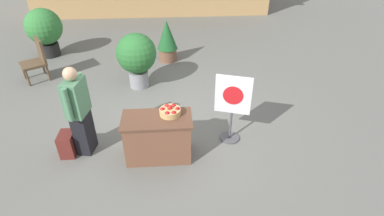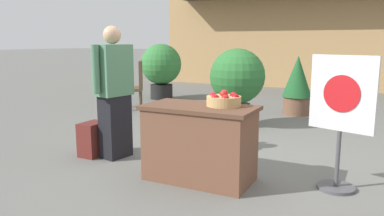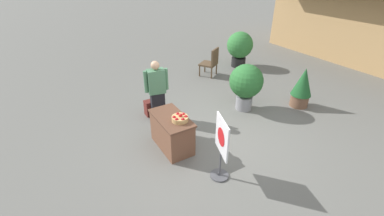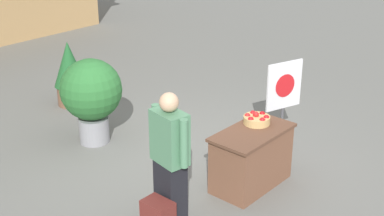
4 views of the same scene
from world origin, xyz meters
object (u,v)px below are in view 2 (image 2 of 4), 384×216
(apple_basket, at_px, (224,100))
(backpack, at_px, (93,139))
(display_table, at_px, (200,143))
(person_visitor, at_px, (114,92))
(potted_plant_near_left, at_px, (297,84))
(potted_plant_far_right, at_px, (237,80))
(poster_board, at_px, (341,117))
(patio_chair, at_px, (134,83))
(potted_plant_near_right, at_px, (161,67))

(apple_basket, bearing_deg, backpack, 178.13)
(display_table, relative_size, person_visitor, 0.71)
(potted_plant_near_left, height_order, potted_plant_far_right, potted_plant_far_right)
(apple_basket, relative_size, poster_board, 0.27)
(patio_chair, height_order, potted_plant_near_right, potted_plant_near_right)
(poster_board, bearing_deg, person_visitor, -69.31)
(patio_chair, height_order, potted_plant_far_right, potted_plant_far_right)
(display_table, relative_size, backpack, 2.69)
(person_visitor, relative_size, potted_plant_near_left, 1.39)
(display_table, distance_m, potted_plant_far_right, 2.61)
(person_visitor, xyz_separation_m, potted_plant_near_left, (1.43, 3.77, -0.21))
(backpack, bearing_deg, display_table, -5.64)
(backpack, distance_m, potted_plant_near_right, 4.81)
(backpack, xyz_separation_m, poster_board, (2.84, 0.21, 0.50))
(apple_basket, height_order, patio_chair, patio_chair)
(backpack, bearing_deg, person_visitor, 15.47)
(poster_board, relative_size, potted_plant_far_right, 0.99)
(poster_board, bearing_deg, potted_plant_far_right, -122.20)
(apple_basket, xyz_separation_m, person_visitor, (-1.48, 0.14, -0.03))
(poster_board, bearing_deg, backpack, -68.00)
(patio_chair, distance_m, potted_plant_near_left, 3.31)
(potted_plant_near_left, relative_size, potted_plant_far_right, 0.88)
(backpack, distance_m, patio_chair, 3.31)
(poster_board, height_order, potted_plant_near_left, poster_board)
(poster_board, distance_m, potted_plant_far_right, 2.82)
(display_table, distance_m, backpack, 1.57)
(backpack, relative_size, patio_chair, 0.41)
(person_visitor, bearing_deg, backpack, -154.04)
(display_table, bearing_deg, patio_chair, 134.17)
(apple_basket, relative_size, potted_plant_near_left, 0.30)
(apple_basket, relative_size, backpack, 0.82)
(patio_chair, relative_size, potted_plant_near_right, 0.75)
(potted_plant_near_right, relative_size, potted_plant_near_left, 1.18)
(display_table, distance_m, potted_plant_near_right, 5.67)
(display_table, bearing_deg, poster_board, 15.76)
(person_visitor, bearing_deg, display_table, -0.00)
(apple_basket, xyz_separation_m, patio_chair, (-3.24, 3.01, -0.29))
(poster_board, height_order, potted_plant_far_right, potted_plant_far_right)
(potted_plant_far_right, bearing_deg, patio_chair, 166.88)
(person_visitor, relative_size, poster_board, 1.24)
(person_visitor, xyz_separation_m, potted_plant_far_right, (0.73, 2.29, -0.02))
(backpack, bearing_deg, poster_board, 4.26)
(person_visitor, relative_size, patio_chair, 1.57)
(display_table, height_order, potted_plant_near_left, potted_plant_near_left)
(person_visitor, distance_m, patio_chair, 3.38)
(display_table, xyz_separation_m, potted_plant_near_right, (-3.27, 4.61, 0.40))
(person_visitor, xyz_separation_m, backpack, (-0.29, -0.08, -0.60))
(backpack, relative_size, potted_plant_far_right, 0.32)
(potted_plant_near_left, xyz_separation_m, potted_plant_far_right, (-0.69, -1.47, 0.18))
(apple_basket, height_order, potted_plant_far_right, potted_plant_far_right)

